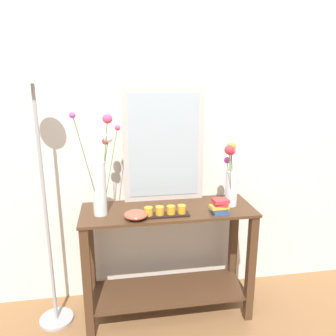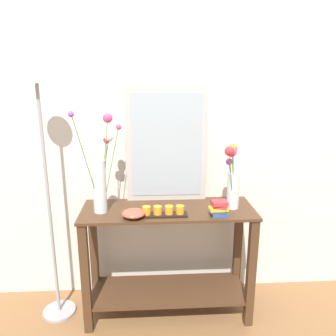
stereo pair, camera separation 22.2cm
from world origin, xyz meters
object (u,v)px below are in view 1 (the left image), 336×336
object	(u,v)px
floor_lamp	(40,160)
book_stack	(220,206)
console_table	(168,252)
decorative_bowl	(136,215)
mirror_leaning	(164,146)
vase_right	(231,177)
tall_vase_left	(100,178)
candle_tray	(165,212)

from	to	relation	value
floor_lamp	book_stack	bearing A→B (deg)	-8.49
console_table	decorative_bowl	world-z (taller)	decorative_bowl
mirror_leaning	decorative_bowl	size ratio (longest dim) A/B	5.35
console_table	decorative_bowl	distance (m)	0.46
console_table	vase_right	bearing A→B (deg)	-3.26
floor_lamp	vase_right	bearing A→B (deg)	-2.29
vase_right	book_stack	xyz separation A→B (m)	(-0.11, -0.12, -0.16)
vase_right	floor_lamp	world-z (taller)	floor_lamp
console_table	tall_vase_left	distance (m)	0.75
console_table	book_stack	world-z (taller)	book_stack
mirror_leaning	book_stack	world-z (taller)	mirror_leaning
console_table	mirror_leaning	bearing A→B (deg)	90.38
vase_right	tall_vase_left	bearing A→B (deg)	179.93
console_table	decorative_bowl	size ratio (longest dim) A/B	7.79
decorative_bowl	book_stack	size ratio (longest dim) A/B	1.21
tall_vase_left	book_stack	world-z (taller)	tall_vase_left
tall_vase_left	candle_tray	bearing A→B (deg)	-13.21
decorative_bowl	floor_lamp	bearing A→B (deg)	164.00
vase_right	book_stack	size ratio (longest dim) A/B	3.62
tall_vase_left	console_table	bearing A→B (deg)	3.05
mirror_leaning	decorative_bowl	world-z (taller)	mirror_leaning
tall_vase_left	vase_right	bearing A→B (deg)	-0.07
floor_lamp	tall_vase_left	bearing A→B (deg)	-7.56
mirror_leaning	book_stack	xyz separation A→B (m)	(0.33, -0.33, -0.36)
decorative_bowl	floor_lamp	size ratio (longest dim) A/B	0.09
mirror_leaning	decorative_bowl	bearing A→B (deg)	-125.21
console_table	decorative_bowl	xyz separation A→B (m)	(-0.23, -0.14, 0.37)
mirror_leaning	floor_lamp	distance (m)	0.84
candle_tray	decorative_bowl	world-z (taller)	candle_tray
mirror_leaning	vase_right	world-z (taller)	mirror_leaning
candle_tray	decorative_bowl	size ratio (longest dim) A/B	2.05
candle_tray	decorative_bowl	bearing A→B (deg)	-173.29
candle_tray	floor_lamp	world-z (taller)	floor_lamp
tall_vase_left	book_stack	xyz separation A→B (m)	(0.78, -0.12, -0.20)
console_table	floor_lamp	size ratio (longest dim) A/B	0.68
mirror_leaning	floor_lamp	bearing A→B (deg)	-169.03
vase_right	decorative_bowl	size ratio (longest dim) A/B	3.00
mirror_leaning	floor_lamp	size ratio (longest dim) A/B	0.46
tall_vase_left	floor_lamp	world-z (taller)	floor_lamp
vase_right	floor_lamp	size ratio (longest dim) A/B	0.26
console_table	floor_lamp	world-z (taller)	floor_lamp
vase_right	mirror_leaning	bearing A→B (deg)	154.60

